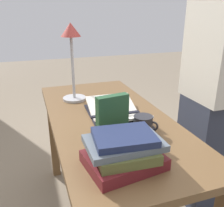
% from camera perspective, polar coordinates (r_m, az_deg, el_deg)
% --- Properties ---
extents(reading_desk, '(1.38, 0.64, 0.76)m').
position_cam_1_polar(reading_desk, '(1.45, -0.67, -7.15)').
color(reading_desk, brown).
rests_on(reading_desk, ground_plane).
extents(open_book, '(0.44, 0.30, 0.07)m').
position_cam_1_polar(open_book, '(1.39, 0.93, -2.27)').
color(open_book, black).
rests_on(open_book, reading_desk).
extents(book_stack_tall, '(0.26, 0.31, 0.14)m').
position_cam_1_polar(book_stack_tall, '(0.96, 2.71, -10.81)').
color(book_stack_tall, maroon).
rests_on(book_stack_tall, reading_desk).
extents(book_standing_upright, '(0.06, 0.15, 0.21)m').
position_cam_1_polar(book_standing_upright, '(1.13, 0.09, -3.23)').
color(book_standing_upright, '#234C2D').
rests_on(book_standing_upright, reading_desk).
extents(reading_lamp, '(0.15, 0.15, 0.49)m').
position_cam_1_polar(reading_lamp, '(1.60, -9.21, 12.39)').
color(reading_lamp, '#ADADB2').
rests_on(reading_lamp, reading_desk).
extents(coffee_mug, '(0.10, 0.11, 0.09)m').
position_cam_1_polar(coffee_mug, '(1.21, 7.16, -4.80)').
color(coffee_mug, '#28282D').
rests_on(coffee_mug, reading_desk).
extents(person_reader, '(0.36, 0.22, 1.65)m').
position_cam_1_polar(person_reader, '(1.69, 20.92, 1.82)').
color(person_reader, '#2D3342').
rests_on(person_reader, ground_plane).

